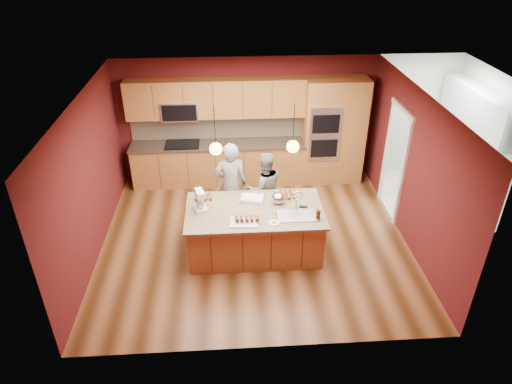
{
  "coord_description": "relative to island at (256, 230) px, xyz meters",
  "views": [
    {
      "loc": [
        -0.42,
        -6.78,
        5.02
      ],
      "look_at": [
        0.02,
        -0.1,
        1.06
      ],
      "focal_mm": 32.0,
      "sensor_mm": 36.0,
      "label": 1
    }
  ],
  "objects": [
    {
      "name": "wall_right",
      "position": [
        2.75,
        0.34,
        0.91
      ],
      "size": [
        0.0,
        5.0,
        5.0
      ],
      "primitive_type": "plane",
      "rotation": [
        1.57,
        0.0,
        -1.57
      ],
      "color": "#4F1415",
      "rests_on": "ground"
    },
    {
      "name": "cooling_rack",
      "position": [
        -0.21,
        -0.37,
        0.43
      ],
      "size": [
        0.47,
        0.34,
        0.02
      ],
      "primitive_type": "cube",
      "rotation": [
        0.0,
        0.0,
        -0.05
      ],
      "color": "silver",
      "rests_on": "island"
    },
    {
      "name": "cupcakes_rack",
      "position": [
        -0.16,
        -0.32,
        0.47
      ],
      "size": [
        0.4,
        0.16,
        0.07
      ],
      "primitive_type": null,
      "color": "#B56E39",
      "rests_on": "island"
    },
    {
      "name": "person_left",
      "position": [
        -0.4,
        0.91,
        0.4
      ],
      "size": [
        0.64,
        0.44,
        1.68
      ],
      "primitive_type": "imported",
      "rotation": [
        0.0,
        0.0,
        3.21
      ],
      "color": "black",
      "rests_on": "floor"
    },
    {
      "name": "laundry_room",
      "position": [
        4.35,
        1.54,
        1.51
      ],
      "size": [
        2.6,
        2.7,
        2.7
      ],
      "color": "silver",
      "rests_on": "ground"
    },
    {
      "name": "pendant_left",
      "position": [
        -0.62,
        0.0,
        1.57
      ],
      "size": [
        0.2,
        0.2,
        0.8
      ],
      "color": "black",
      "rests_on": "ceiling"
    },
    {
      "name": "oven_column",
      "position": [
        1.85,
        2.54,
        0.71
      ],
      "size": [
        1.3,
        0.62,
        2.3
      ],
      "color": "#9C6325",
      "rests_on": "floor"
    },
    {
      "name": "ceiling",
      "position": [
        0.0,
        0.34,
        2.26
      ],
      "size": [
        5.5,
        5.5,
        0.0
      ],
      "primitive_type": "plane",
      "rotation": [
        3.14,
        0.0,
        0.0
      ],
      "color": "silver",
      "rests_on": "ground"
    },
    {
      "name": "wall_front",
      "position": [
        0.0,
        -2.16,
        0.91
      ],
      "size": [
        5.5,
        0.0,
        5.5
      ],
      "primitive_type": "plane",
      "rotation": [
        -1.57,
        0.0,
        0.0
      ],
      "color": "#4F1415",
      "rests_on": "ground"
    },
    {
      "name": "plate",
      "position": [
        0.27,
        -0.42,
        0.42
      ],
      "size": [
        0.18,
        0.18,
        0.01
      ],
      "primitive_type": "cylinder",
      "color": "silver",
      "rests_on": "island"
    },
    {
      "name": "wall_left",
      "position": [
        -2.75,
        0.34,
        0.91
      ],
      "size": [
        0.0,
        5.0,
        5.0
      ],
      "primitive_type": "plane",
      "rotation": [
        1.57,
        0.0,
        1.57
      ],
      "color": "#4F1415",
      "rests_on": "ground"
    },
    {
      "name": "cupcakes_right",
      "position": [
        0.6,
        0.42,
        0.45
      ],
      "size": [
        0.25,
        0.33,
        0.08
      ],
      "primitive_type": null,
      "color": "#B56E39",
      "rests_on": "island"
    },
    {
      "name": "pendant_right",
      "position": [
        0.59,
        0.0,
        1.57
      ],
      "size": [
        0.2,
        0.2,
        0.8
      ],
      "color": "black",
      "rests_on": "ceiling"
    },
    {
      "name": "mixing_bowl",
      "position": [
        0.4,
        0.19,
        0.51
      ],
      "size": [
        0.24,
        0.24,
        0.2
      ],
      "primitive_type": "ellipsoid",
      "color": "silver",
      "rests_on": "island"
    },
    {
      "name": "dryer",
      "position": [
        4.17,
        1.85,
        0.09
      ],
      "size": [
        0.82,
        0.83,
        1.05
      ],
      "primitive_type": "cube",
      "rotation": [
        0.0,
        0.0,
        0.3
      ],
      "color": "white",
      "rests_on": "floor"
    },
    {
      "name": "doorway_trim",
      "position": [
        2.73,
        1.14,
        0.61
      ],
      "size": [
        0.08,
        1.11,
        2.2
      ],
      "primitive_type": null,
      "color": "white",
      "rests_on": "wall_right"
    },
    {
      "name": "washer",
      "position": [
        4.23,
        1.16,
        0.05
      ],
      "size": [
        0.63,
        0.65,
        0.97
      ],
      "primitive_type": "cube",
      "rotation": [
        0.0,
        0.0,
        0.04
      ],
      "color": "white",
      "rests_on": "floor"
    },
    {
      "name": "wall_back",
      "position": [
        0.0,
        2.84,
        0.91
      ],
      "size": [
        5.5,
        0.0,
        5.5
      ],
      "primitive_type": "plane",
      "rotation": [
        1.57,
        0.0,
        0.0
      ],
      "color": "#4F1415",
      "rests_on": "ground"
    },
    {
      "name": "floor",
      "position": [
        0.0,
        0.34,
        -0.44
      ],
      "size": [
        5.5,
        5.5,
        0.0
      ],
      "primitive_type": "plane",
      "color": "#45270F",
      "rests_on": "ground"
    },
    {
      "name": "island",
      "position": [
        0.0,
        0.0,
        0.0
      ],
      "size": [
        2.32,
        1.3,
        1.23
      ],
      "color": "#9C6325",
      "rests_on": "floor"
    },
    {
      "name": "cupcakes_left",
      "position": [
        -0.88,
        0.44,
        0.45
      ],
      "size": [
        0.32,
        0.24,
        0.07
      ],
      "primitive_type": null,
      "color": "#B56E39",
      "rests_on": "island"
    },
    {
      "name": "sheet_cake",
      "position": [
        -0.03,
        0.33,
        0.44
      ],
      "size": [
        0.49,
        0.4,
        0.05
      ],
      "rotation": [
        0.0,
        0.0,
        -0.21
      ],
      "color": "silver",
      "rests_on": "island"
    },
    {
      "name": "person_right",
      "position": [
        0.23,
        0.91,
        0.29
      ],
      "size": [
        0.81,
        0.69,
        1.46
      ],
      "primitive_type": "imported",
      "rotation": [
        0.0,
        0.0,
        3.36
      ],
      "color": "gray",
      "rests_on": "floor"
    },
    {
      "name": "tumbler",
      "position": [
        1.0,
        -0.33,
        0.49
      ],
      "size": [
        0.08,
        0.08,
        0.15
      ],
      "primitive_type": "cylinder",
      "color": "#33170A",
      "rests_on": "island"
    },
    {
      "name": "cabinet_run",
      "position": [
        -0.68,
        2.59,
        0.55
      ],
      "size": [
        3.74,
        0.64,
        2.3
      ],
      "color": "#9C6325",
      "rests_on": "floor"
    },
    {
      "name": "stand_mixer",
      "position": [
        -0.92,
        0.07,
        0.57
      ],
      "size": [
        0.25,
        0.3,
        0.36
      ],
      "rotation": [
        0.0,
        0.0,
        0.27
      ],
      "color": "white",
      "rests_on": "island"
    },
    {
      "name": "phone",
      "position": [
        0.82,
        0.02,
        0.42
      ],
      "size": [
        0.15,
        0.11,
        0.01
      ],
      "primitive_type": "cube",
      "rotation": [
        0.0,
        0.0,
        -0.28
      ],
      "color": "black",
      "rests_on": "island"
    }
  ]
}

